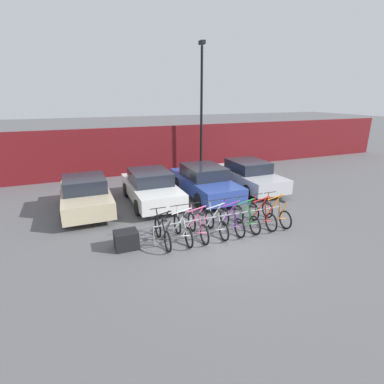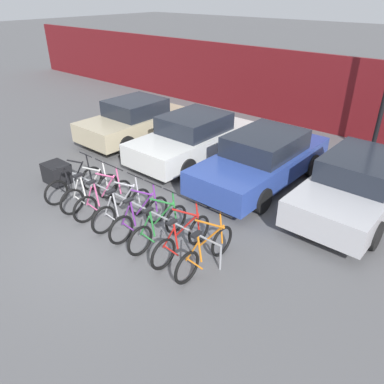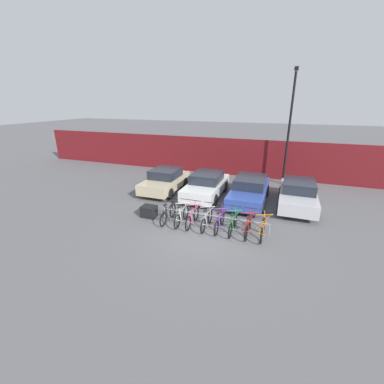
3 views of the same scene
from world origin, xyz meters
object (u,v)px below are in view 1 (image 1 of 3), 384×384
Objects in this scene: bicycle_silver at (216,224)px; bicycle_orange at (276,213)px; bike_rack at (222,217)px; bicycle_black at (162,233)px; bicycle_red at (262,216)px; lamp_post at (201,104)px; cargo_crate at (126,240)px; bicycle_pink at (198,227)px; car_blue at (204,181)px; bicycle_purple at (232,221)px; car_white at (151,187)px; car_silver at (248,175)px; bicycle_green at (247,218)px; bicycle_white at (183,229)px; car_beige at (86,195)px.

bicycle_orange is (2.41, 0.00, 0.00)m from bicycle_silver.
bicycle_black reaches higher than bike_rack.
bicycle_red is at bearing 178.02° from bicycle_orange.
cargo_crate is (-5.93, -7.82, -3.70)m from lamp_post.
bicycle_pink is 2.49m from bicycle_red.
car_blue reaches higher than bike_rack.
bicycle_purple is at bearing 179.99° from bicycle_red.
bicycle_orange is 0.24× the size of lamp_post.
car_silver is (5.00, 0.18, 0.00)m from car_white.
bicycle_black is at bearing 178.02° from bicycle_orange.
bicycle_orange is 5.39m from cargo_crate.
car_blue reaches higher than bicycle_green.
car_white is at bearing 112.18° from bicycle_purple.
bicycle_silver is at bearing 0.15° from bicycle_white.
car_white reaches higher than bicycle_green.
bicycle_orange is at bearing -93.91° from lamp_post.
bicycle_purple is 1.23m from bicycle_red.
bicycle_purple and bicycle_red have the same top height.
car_beige is at bearing 146.60° from bicycle_orange.
bicycle_pink is 1.00× the size of bicycle_red.
bicycle_green is 1.00× the size of bicycle_orange.
bicycle_pink and bicycle_purple have the same top height.
bicycle_white is 9.68m from lamp_post.
lamp_post reaches higher than car_beige.
bicycle_orange is 5.30m from car_white.
bicycle_white is 1.78m from bicycle_purple.
bicycle_pink is 0.44× the size of car_beige.
lamp_post is 10.49m from cargo_crate.
bicycle_pink is at bearing -3.85° from cargo_crate.
car_silver is at bearing 4.56° from car_blue.
bicycle_pink is 4.32m from car_blue.
bicycle_pink is 1.00× the size of bicycle_green.
car_blue is at bearing 40.81° from cargo_crate.
car_white is at bearing -135.38° from lamp_post.
car_white is 2.51m from car_blue.
bicycle_red is 1.00× the size of bicycle_orange.
lamp_post reaches higher than bicycle_black.
bike_rack is 0.92m from bicycle_green.
bicycle_red is (1.55, -0.15, -0.12)m from bike_rack.
bike_rack is at bearing 174.06° from bicycle_orange.
bicycle_green is at bearing 179.99° from bicycle_red.
bicycle_pink is 1.00× the size of bicycle_orange.
bicycle_orange is at bearing -31.42° from car_beige.
bike_rack is at bearing 151.83° from bicycle_purple.
car_blue is (-0.52, 3.84, 0.31)m from bicycle_red.
bicycle_purple reaches higher than cargo_crate.
bicycle_pink is at bearing -50.21° from car_beige.
bicycle_white is 3.61m from bicycle_orange.
bicycle_silver is 1.81m from bicycle_red.
bicycle_white is 4.69m from car_beige.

